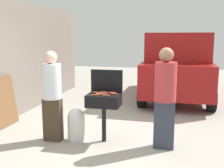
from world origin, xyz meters
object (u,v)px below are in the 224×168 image
at_px(hot_dog_1, 100,94).
at_px(propane_tank, 76,124).
at_px(hot_dog_10, 114,94).
at_px(leaning_board, 3,102).
at_px(person_right, 165,95).
at_px(parked_minivan, 178,65).
at_px(hot_dog_9, 106,95).
at_px(person_left, 52,93).
at_px(hot_dog_2, 103,92).
at_px(bbq_grill, 104,102).
at_px(hot_dog_0, 95,95).
at_px(hot_dog_5, 103,92).
at_px(hot_dog_6, 95,92).
at_px(hot_dog_7, 111,93).
at_px(hot_dog_4, 98,93).
at_px(hot_dog_11, 112,93).
at_px(hot_dog_3, 104,93).
at_px(hot_dog_8, 99,94).

bearing_deg(hot_dog_1, propane_tank, -177.33).
distance_m(hot_dog_10, leaning_board, 2.56).
bearing_deg(person_right, parked_minivan, -82.54).
relative_size(propane_tank, leaning_board, 0.57).
bearing_deg(hot_dog_9, leaning_board, 168.62).
distance_m(propane_tank, person_left, 0.73).
distance_m(hot_dog_2, person_left, 0.94).
height_order(bbq_grill, hot_dog_0, hot_dog_0).
distance_m(hot_dog_5, propane_tank, 0.78).
xyz_separation_m(hot_dog_6, hot_dog_9, (0.26, -0.21, 0.00)).
xyz_separation_m(hot_dog_0, propane_tank, (-0.40, 0.08, -0.59)).
xyz_separation_m(hot_dog_0, hot_dog_7, (0.23, 0.23, 0.00)).
bearing_deg(person_right, hot_dog_4, 6.11).
bearing_deg(hot_dog_11, hot_dog_7, -107.53).
distance_m(hot_dog_1, hot_dog_2, 0.19).
xyz_separation_m(hot_dog_2, hot_dog_11, (0.17, -0.01, 0.00)).
bearing_deg(hot_dog_6, hot_dog_0, -72.70).
distance_m(hot_dog_0, hot_dog_10, 0.35).
bearing_deg(hot_dog_6, person_right, -6.09).
relative_size(hot_dog_0, hot_dog_9, 1.00).
distance_m(hot_dog_0, hot_dog_9, 0.19).
height_order(hot_dog_0, person_left, person_left).
xyz_separation_m(hot_dog_11, propane_tank, (-0.65, -0.20, -0.59)).
distance_m(hot_dog_1, hot_dog_9, 0.15).
distance_m(hot_dog_4, person_right, 1.21).
relative_size(hot_dog_3, person_left, 0.08).
distance_m(hot_dog_3, propane_tank, 0.79).
bearing_deg(hot_dog_2, hot_dog_10, -26.16).
height_order(hot_dog_0, hot_dog_3, same).
bearing_deg(hot_dog_7, hot_dog_6, 179.19).
xyz_separation_m(hot_dog_7, propane_tank, (-0.63, -0.15, -0.59)).
relative_size(hot_dog_0, parked_minivan, 0.03).
xyz_separation_m(hot_dog_0, hot_dog_9, (0.19, 0.02, 0.00)).
relative_size(hot_dog_6, hot_dog_8, 1.00).
distance_m(hot_dog_6, parked_minivan, 4.34).
relative_size(hot_dog_6, hot_dog_10, 1.00).
bearing_deg(hot_dog_2, hot_dog_8, -101.54).
bearing_deg(propane_tank, hot_dog_11, 17.60).
xyz_separation_m(hot_dog_4, parked_minivan, (1.44, 4.11, 0.12)).
bearing_deg(hot_dog_1, person_right, -0.19).
relative_size(hot_dog_2, parked_minivan, 0.03).
bearing_deg(propane_tank, person_left, -169.68).
relative_size(hot_dog_6, propane_tank, 0.21).
distance_m(hot_dog_2, propane_tank, 0.78).
relative_size(hot_dog_5, person_right, 0.07).
height_order(hot_dog_0, hot_dog_2, same).
bearing_deg(hot_dog_5, leaning_board, 173.73).
xyz_separation_m(hot_dog_3, hot_dog_6, (-0.20, 0.06, 0.00)).
bearing_deg(hot_dog_11, hot_dog_8, -142.95).
bearing_deg(hot_dog_5, parked_minivan, 71.46).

